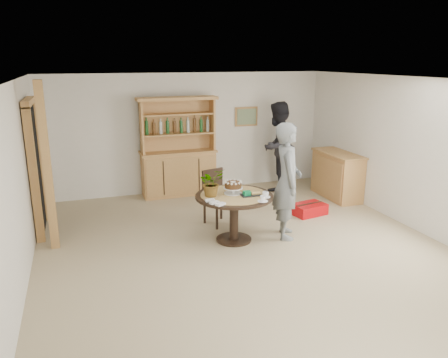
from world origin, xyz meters
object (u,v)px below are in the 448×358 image
at_px(teen_boy, 287,181).
at_px(hutch, 178,162).
at_px(dining_chair, 216,193).
at_px(dining_table, 234,204).
at_px(adult_person, 277,146).
at_px(sideboard, 337,175).
at_px(red_suitcase, 309,209).

bearing_deg(teen_boy, hutch, 41.44).
bearing_deg(dining_chair, hutch, 78.91).
bearing_deg(teen_boy, dining_table, 102.76).
height_order(dining_chair, adult_person, adult_person).
relative_size(sideboard, teen_boy, 0.68).
bearing_deg(dining_chair, red_suitcase, -23.48).
xyz_separation_m(dining_table, dining_chair, (-0.03, 0.83, -0.07)).
distance_m(sideboard, red_suitcase, 1.35).
distance_m(dining_table, adult_person, 2.99).
xyz_separation_m(teen_boy, red_suitcase, (0.87, 0.77, -0.82)).
relative_size(hutch, dining_table, 1.70).
height_order(hutch, teen_boy, hutch).
bearing_deg(red_suitcase, teen_boy, -148.97).
bearing_deg(sideboard, dining_chair, -167.93).
bearing_deg(hutch, dining_table, -84.31).
xyz_separation_m(dining_chair, red_suitcase, (1.74, -0.15, -0.43)).
bearing_deg(adult_person, dining_chair, 1.40).
height_order(hutch, red_suitcase, hutch).
height_order(teen_boy, adult_person, adult_person).
xyz_separation_m(hutch, adult_person, (2.10, -0.33, 0.27)).
distance_m(hutch, dining_table, 2.68).
bearing_deg(hutch, adult_person, -8.85).
height_order(adult_person, red_suitcase, adult_person).
relative_size(sideboard, red_suitcase, 1.90).
xyz_separation_m(sideboard, teen_boy, (-1.92, -1.52, 0.45)).
bearing_deg(teen_boy, red_suitcase, -28.77).
relative_size(sideboard, dining_chair, 1.33).
bearing_deg(dining_table, sideboard, 27.17).
height_order(sideboard, adult_person, adult_person).
relative_size(hutch, red_suitcase, 3.07).
bearing_deg(adult_person, hutch, -46.55).
distance_m(dining_table, dining_chair, 0.83).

